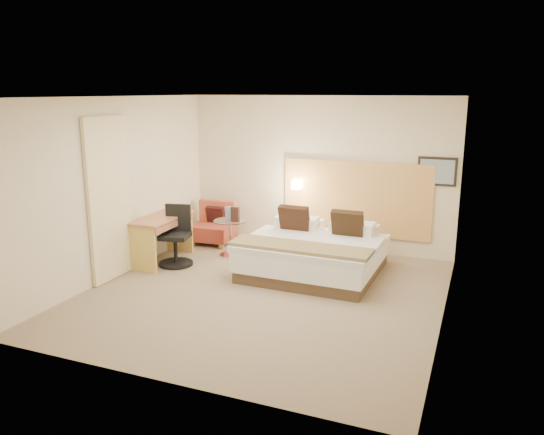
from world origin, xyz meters
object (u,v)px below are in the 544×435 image
at_px(lounge_chair, 214,227).
at_px(desk_chair, 176,241).
at_px(desk, 162,226).
at_px(side_table, 230,236).
at_px(bed, 315,252).

relative_size(lounge_chair, desk_chair, 0.79).
xyz_separation_m(lounge_chair, desk_chair, (0.04, -1.35, 0.09)).
distance_m(desk, desk_chair, 0.36).
bearing_deg(side_table, bed, -10.01).
xyz_separation_m(bed, side_table, (-1.60, 0.28, 0.03)).
height_order(side_table, desk, desk).
height_order(bed, desk_chair, bed).
height_order(lounge_chair, side_table, lounge_chair).
xyz_separation_m(side_table, desk_chair, (-0.61, -0.75, 0.05)).
height_order(bed, side_table, bed).
distance_m(bed, desk, 2.55).
xyz_separation_m(lounge_chair, side_table, (0.64, -0.60, 0.04)).
bearing_deg(lounge_chair, side_table, -43.14).
bearing_deg(desk_chair, side_table, 50.91).
distance_m(side_table, desk, 1.17).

